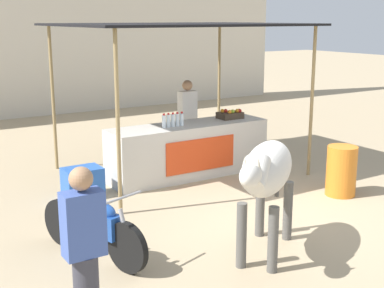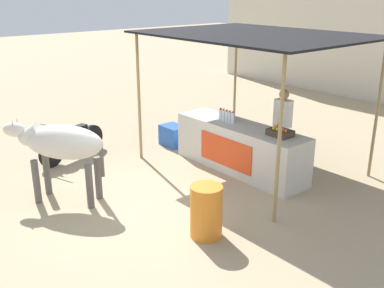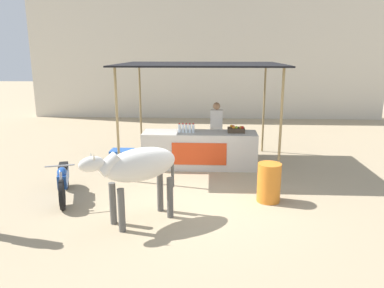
% 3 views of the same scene
% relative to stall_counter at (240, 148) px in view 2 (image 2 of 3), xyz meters
% --- Properties ---
extents(ground_plane, '(60.00, 60.00, 0.00)m').
position_rel_stall_counter_xyz_m(ground_plane, '(0.00, -2.20, -0.48)').
color(ground_plane, tan).
extents(stall_counter, '(3.00, 0.82, 0.96)m').
position_rel_stall_counter_xyz_m(stall_counter, '(0.00, 0.00, 0.00)').
color(stall_counter, beige).
rests_on(stall_counter, ground).
extents(stall_awning, '(4.20, 3.20, 2.72)m').
position_rel_stall_counter_xyz_m(stall_awning, '(0.00, 0.30, 2.13)').
color(stall_awning, black).
rests_on(stall_awning, ground).
extents(water_bottle_row, '(0.43, 0.07, 0.25)m').
position_rel_stall_counter_xyz_m(water_bottle_row, '(-0.35, -0.05, 0.59)').
color(water_bottle_row, silver).
rests_on(water_bottle_row, stall_counter).
extents(fruit_crate, '(0.44, 0.32, 0.18)m').
position_rel_stall_counter_xyz_m(fruit_crate, '(0.96, 0.05, 0.55)').
color(fruit_crate, '#3F3326').
rests_on(fruit_crate, stall_counter).
extents(vendor_behind_counter, '(0.34, 0.22, 1.65)m').
position_rel_stall_counter_xyz_m(vendor_behind_counter, '(0.44, 0.75, 0.37)').
color(vendor_behind_counter, '#383842').
rests_on(vendor_behind_counter, ground).
extents(cooler_box, '(0.60, 0.44, 0.48)m').
position_rel_stall_counter_xyz_m(cooler_box, '(-2.07, -0.10, -0.24)').
color(cooler_box, blue).
rests_on(cooler_box, ground).
extents(water_barrel, '(0.48, 0.48, 0.81)m').
position_rel_stall_counter_xyz_m(water_barrel, '(1.51, -2.26, -0.07)').
color(water_barrel, orange).
rests_on(water_barrel, ground).
extents(cow, '(1.66, 1.41, 1.44)m').
position_rel_stall_counter_xyz_m(cow, '(-1.00, -3.33, 0.55)').
color(cow, silver).
rests_on(cow, ground).
extents(motorcycle_parked, '(0.75, 1.74, 0.90)m').
position_rel_stall_counter_xyz_m(motorcycle_parked, '(-2.79, -2.33, -0.05)').
color(motorcycle_parked, black).
rests_on(motorcycle_parked, ground).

